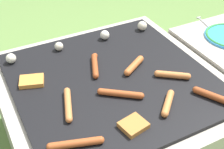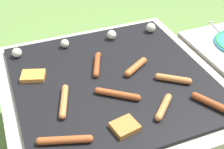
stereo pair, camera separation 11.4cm
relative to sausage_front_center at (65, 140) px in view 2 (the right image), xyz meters
name	(u,v)px [view 2 (the right image)]	position (x,y,z in m)	size (l,w,h in m)	color
ground_plane	(112,146)	(0.29, 0.28, -0.46)	(14.00, 14.00, 0.00)	#608442
grill	(112,115)	(0.29, 0.28, -0.24)	(0.95, 0.95, 0.45)	#B2AA9E
sausage_back_center	(173,79)	(0.52, 0.16, 0.00)	(0.13, 0.11, 0.03)	#C6753D
sausage_front_left	(64,101)	(0.05, 0.20, 0.00)	(0.08, 0.18, 0.03)	#C6753D
sausage_back_right	(97,64)	(0.25, 0.39, 0.00)	(0.09, 0.17, 0.03)	#93421E
sausage_mid_left	(117,94)	(0.26, 0.16, 0.00)	(0.16, 0.13, 0.03)	#A34C23
sausage_front_right	(164,107)	(0.40, 0.02, 0.00)	(0.12, 0.12, 0.03)	#C6753D
sausage_mid_right	(136,67)	(0.41, 0.30, 0.00)	(0.14, 0.10, 0.03)	#B7602D
sausage_front_center	(65,140)	(0.00, 0.00, 0.00)	(0.19, 0.08, 0.03)	#A34C23
sausage_back_left	(212,103)	(0.58, -0.03, 0.00)	(0.10, 0.16, 0.03)	#93421E
bread_slice_right	(125,126)	(0.22, -0.02, 0.00)	(0.11, 0.10, 0.02)	#B27033
bread_slice_left	(33,76)	(-0.04, 0.41, 0.00)	(0.12, 0.11, 0.02)	#D18438
mushroom_row	(95,38)	(0.32, 0.60, 0.01)	(0.76, 0.06, 0.05)	silver
fork_utensil	(217,29)	(0.99, 0.47, -0.01)	(0.06, 0.21, 0.01)	silver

